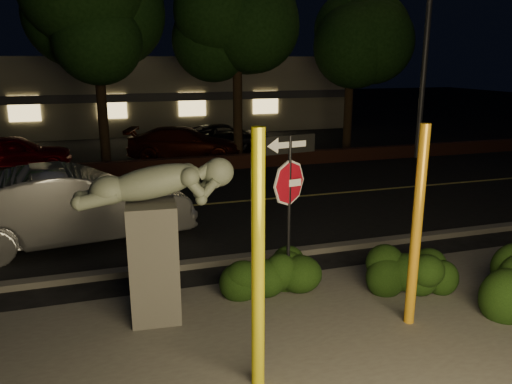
# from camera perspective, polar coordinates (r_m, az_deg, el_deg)

# --- Properties ---
(ground) EXTENTS (90.00, 90.00, 0.00)m
(ground) POSITION_cam_1_polar(r_m,az_deg,el_deg) (16.60, -7.84, 1.35)
(ground) COLOR black
(ground) RESTS_ON ground
(patio) EXTENTS (14.00, 6.00, 0.02)m
(patio) POSITION_cam_1_polar(r_m,az_deg,el_deg) (6.77, 9.03, -19.95)
(patio) COLOR #4C4944
(patio) RESTS_ON ground
(road) EXTENTS (80.00, 8.00, 0.01)m
(road) POSITION_cam_1_polar(r_m,az_deg,el_deg) (13.74, -5.74, -1.43)
(road) COLOR black
(road) RESTS_ON ground
(lane_marking) EXTENTS (80.00, 0.12, 0.00)m
(lane_marking) POSITION_cam_1_polar(r_m,az_deg,el_deg) (13.74, -5.74, -1.38)
(lane_marking) COLOR #B8A649
(lane_marking) RESTS_ON road
(curb) EXTENTS (80.00, 0.25, 0.12)m
(curb) POSITION_cam_1_polar(r_m,az_deg,el_deg) (9.96, -0.91, -7.51)
(curb) COLOR #4C4944
(curb) RESTS_ON ground
(brick_wall) EXTENTS (40.00, 0.35, 0.50)m
(brick_wall) POSITION_cam_1_polar(r_m,az_deg,el_deg) (17.80, -8.57, 3.07)
(brick_wall) COLOR #472116
(brick_wall) RESTS_ON ground
(parking_lot) EXTENTS (40.00, 12.00, 0.01)m
(parking_lot) POSITION_cam_1_polar(r_m,az_deg,el_deg) (23.40, -10.73, 5.21)
(parking_lot) COLOR black
(parking_lot) RESTS_ON ground
(building) EXTENTS (22.00, 10.20, 4.00)m
(building) POSITION_cam_1_polar(r_m,az_deg,el_deg) (31.09, -12.71, 11.16)
(building) COLOR gray
(building) RESTS_ON ground
(tree_far_c) EXTENTS (4.80, 4.80, 7.84)m
(tree_far_c) POSITION_cam_1_polar(r_m,az_deg,el_deg) (19.50, -2.21, 20.23)
(tree_far_c) COLOR black
(tree_far_c) RESTS_ON ground
(tree_far_d) EXTENTS (4.40, 4.40, 7.42)m
(tree_far_d) POSITION_cam_1_polar(r_m,az_deg,el_deg) (21.77, 10.96, 18.79)
(tree_far_d) COLOR black
(tree_far_d) RESTS_ON ground
(yellow_pole_left) EXTENTS (0.16, 0.16, 3.17)m
(yellow_pole_left) POSITION_cam_1_polar(r_m,az_deg,el_deg) (5.78, 0.23, -8.31)
(yellow_pole_left) COLOR yellow
(yellow_pole_left) RESTS_ON ground
(yellow_pole_right) EXTENTS (0.15, 0.15, 3.02)m
(yellow_pole_right) POSITION_cam_1_polar(r_m,az_deg,el_deg) (7.54, 17.88, -3.98)
(yellow_pole_right) COLOR gold
(yellow_pole_right) RESTS_ON ground
(signpost) EXTENTS (0.91, 0.18, 2.70)m
(signpost) POSITION_cam_1_polar(r_m,az_deg,el_deg) (8.06, 3.84, 0.98)
(signpost) COLOR black
(signpost) RESTS_ON ground
(sculpture) EXTENTS (2.32, 0.78, 2.47)m
(sculpture) POSITION_cam_1_polar(r_m,az_deg,el_deg) (7.48, -11.50, -3.59)
(sculpture) COLOR #4C4944
(sculpture) RESTS_ON ground
(hedge_center) EXTENTS (1.73, 0.86, 0.88)m
(hedge_center) POSITION_cam_1_polar(r_m,az_deg,el_deg) (8.66, 0.93, -8.34)
(hedge_center) COLOR black
(hedge_center) RESTS_ON ground
(hedge_right) EXTENTS (1.80, 1.42, 1.05)m
(hedge_right) POSITION_cam_1_polar(r_m,az_deg,el_deg) (8.90, 17.59, -7.84)
(hedge_right) COLOR black
(hedge_right) RESTS_ON ground
(silver_sedan) EXTENTS (5.22, 2.46, 1.65)m
(silver_sedan) POSITION_cam_1_polar(r_m,az_deg,el_deg) (11.39, -20.20, -1.45)
(silver_sedan) COLOR #A2A3A7
(silver_sedan) RESTS_ON ground
(parked_car_red) EXTENTS (3.93, 1.81, 1.31)m
(parked_car_red) POSITION_cam_1_polar(r_m,az_deg,el_deg) (19.62, -25.95, 4.03)
(parked_car_red) COLOR #7A020A
(parked_car_red) RESTS_ON ground
(parked_car_darkred) EXTENTS (4.78, 3.02, 1.29)m
(parked_car_darkred) POSITION_cam_1_polar(r_m,az_deg,el_deg) (19.93, -8.19, 5.51)
(parked_car_darkred) COLOR #3A0D04
(parked_car_darkred) RESTS_ON ground
(parked_car_dark) EXTENTS (4.31, 2.12, 1.17)m
(parked_car_dark) POSITION_cam_1_polar(r_m,az_deg,el_deg) (21.57, -3.60, 6.19)
(parked_car_dark) COLOR black
(parked_car_dark) RESTS_ON ground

